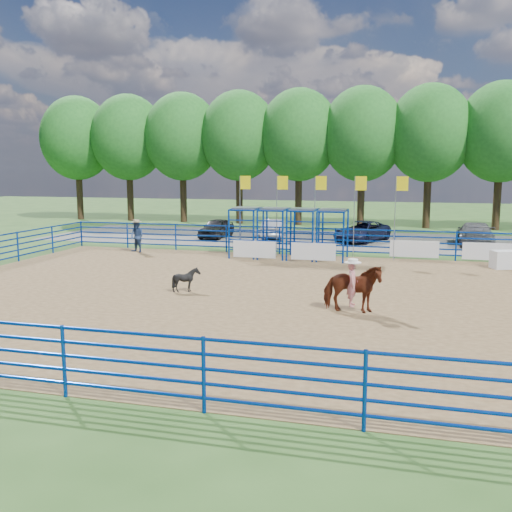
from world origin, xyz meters
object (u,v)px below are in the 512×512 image
at_px(calf, 186,280).
at_px(car_d, 475,234).
at_px(car_a, 216,228).
at_px(car_b, 274,229).
at_px(horse_and_rider, 352,285).
at_px(car_c, 362,231).
at_px(spectator_cowboy, 137,236).
at_px(announcer_table, 509,260).

xyz_separation_m(calf, car_d, (11.87, 16.63, 0.23)).
distance_m(calf, car_d, 20.43).
relative_size(car_a, car_b, 0.97).
bearing_deg(car_b, car_a, 3.96).
distance_m(horse_and_rider, car_c, 18.29).
relative_size(calf, car_d, 0.19).
bearing_deg(spectator_cowboy, car_c, 34.71).
distance_m(calf, spectator_cowboy, 10.83).
xyz_separation_m(announcer_table, horse_and_rider, (-6.22, -10.02, 0.48)).
relative_size(calf, car_b, 0.24).
bearing_deg(announcer_table, car_b, 147.16).
xyz_separation_m(spectator_cowboy, car_b, (5.79, 8.23, -0.27)).
bearing_deg(announcer_table, calf, -145.79).
relative_size(horse_and_rider, car_a, 0.66).
xyz_separation_m(car_b, car_d, (12.47, -0.34, 0.07)).
bearing_deg(car_c, car_a, -154.24).
height_order(horse_and_rider, car_c, horse_and_rider).
bearing_deg(car_c, calf, -84.37).
bearing_deg(car_b, announcer_table, 140.29).
xyz_separation_m(car_a, car_d, (16.23, 0.38, 0.07)).
height_order(spectator_cowboy, car_d, spectator_cowboy).
bearing_deg(car_c, car_b, -159.43).
distance_m(horse_and_rider, calf, 6.48).
distance_m(horse_and_rider, car_a, 20.71).
xyz_separation_m(calf, car_c, (5.17, 16.74, 0.17)).
xyz_separation_m(horse_and_rider, car_c, (-1.12, 18.26, -0.26)).
relative_size(calf, car_a, 0.25).
bearing_deg(car_a, announcer_table, -22.02).
relative_size(announcer_table, horse_and_rider, 0.63).
xyz_separation_m(announcer_table, car_b, (-13.11, 8.46, 0.21)).
relative_size(announcer_table, car_c, 0.34).
bearing_deg(calf, car_c, -3.32).
xyz_separation_m(calf, car_b, (-0.60, 16.97, 0.16)).
distance_m(announcer_table, car_b, 15.61).
height_order(calf, spectator_cowboy, spectator_cowboy).
bearing_deg(car_a, calf, -72.34).
distance_m(car_b, car_d, 12.48).
height_order(announcer_table, spectator_cowboy, spectator_cowboy).
height_order(spectator_cowboy, car_a, spectator_cowboy).
height_order(announcer_table, car_b, car_b).
bearing_deg(horse_and_rider, calf, 166.48).
bearing_deg(car_d, announcer_table, 95.68).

